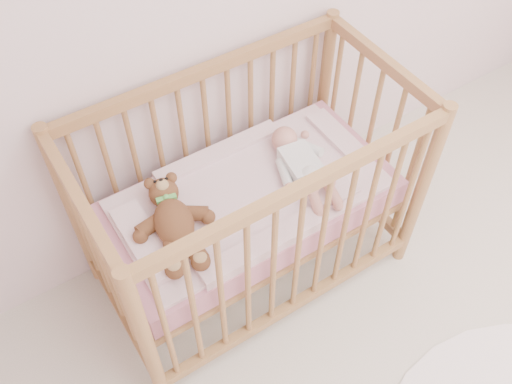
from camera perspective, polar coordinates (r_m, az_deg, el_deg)
crib at (r=2.42m, az=-0.64°, el=-1.02°), size 1.36×0.76×1.00m
mattress at (r=2.43m, az=-0.63°, el=-1.24°), size 1.22×0.62×0.13m
blanket at (r=2.38m, az=-0.65°, el=-0.13°), size 1.10×0.58×0.06m
baby at (r=2.40m, az=4.49°, el=3.11°), size 0.31×0.54×0.12m
teddy_bear at (r=2.20m, az=-8.23°, el=-2.94°), size 0.44×0.55×0.13m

